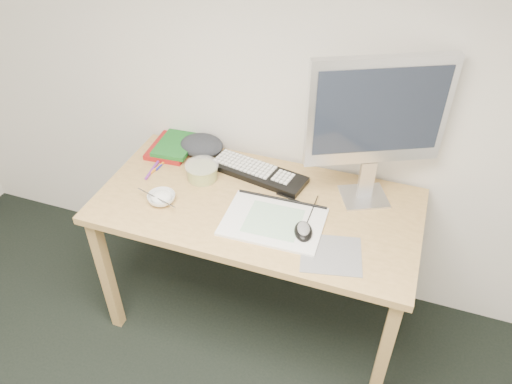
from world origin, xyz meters
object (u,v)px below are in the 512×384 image
desk (257,217)px  rice_bowl (161,198)px  monitor (378,116)px  sketchpad (273,222)px  keyboard (258,173)px

desk → rice_bowl: bearing=-161.8°
rice_bowl → monitor: bearing=21.4°
sketchpad → rice_bowl: (-0.50, -0.03, 0.01)m
sketchpad → monitor: monitor is taller
desk → monitor: size_ratio=2.13×
desk → sketchpad: (0.11, -0.10, 0.09)m
keyboard → monitor: size_ratio=0.70×
keyboard → rice_bowl: size_ratio=3.80×
sketchpad → keyboard: size_ratio=0.89×
monitor → desk: bearing=178.4°
desk → keyboard: keyboard is taller
desk → sketchpad: bearing=-42.6°
desk → monitor: (0.43, 0.19, 0.49)m
keyboard → monitor: 0.63m
monitor → keyboard: bearing=154.1°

